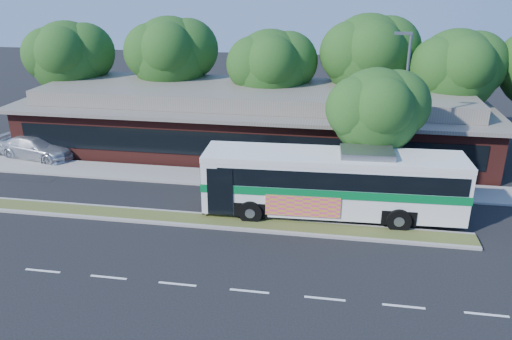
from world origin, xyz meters
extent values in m
plane|color=black|center=(0.00, 0.00, 0.00)|extent=(120.00, 120.00, 0.00)
cube|color=#505423|center=(0.00, 0.60, 0.07)|extent=(26.00, 1.10, 0.15)
cube|color=gray|center=(0.00, 6.40, 0.06)|extent=(44.00, 2.60, 0.12)
cube|color=black|center=(-18.00, 10.00, 0.01)|extent=(14.00, 12.00, 0.01)
cube|color=#501D19|center=(0.00, 13.00, 1.60)|extent=(32.00, 10.00, 3.20)
cube|color=#676257|center=(0.00, 13.00, 3.32)|extent=(33.20, 11.20, 0.24)
cube|color=#676257|center=(0.00, 13.00, 3.95)|extent=(30.00, 8.00, 1.00)
cube|color=black|center=(0.00, 7.97, 1.70)|extent=(30.00, 0.06, 1.60)
cylinder|color=slate|center=(9.60, 6.00, 4.50)|extent=(0.16, 0.16, 9.00)
cube|color=slate|center=(9.20, 6.00, 9.00)|extent=(0.90, 0.18, 0.14)
cylinder|color=black|center=(-15.00, 15.00, 1.99)|extent=(0.44, 0.44, 3.99)
sphere|color=#194015|center=(-15.00, 15.00, 5.73)|extent=(5.80, 5.80, 5.80)
sphere|color=#194015|center=(-13.70, 15.43, 6.19)|extent=(4.52, 4.52, 4.52)
cylinder|color=black|center=(-7.00, 16.00, 2.10)|extent=(0.44, 0.44, 4.20)
sphere|color=#194015|center=(-7.00, 16.00, 6.00)|extent=(6.00, 6.00, 6.00)
sphere|color=#194015|center=(-5.65, 16.45, 6.48)|extent=(4.68, 4.68, 4.68)
cylinder|color=black|center=(1.00, 15.00, 1.89)|extent=(0.44, 0.44, 3.78)
sphere|color=#194015|center=(1.00, 15.00, 5.46)|extent=(5.60, 5.60, 5.60)
sphere|color=#194015|center=(2.26, 15.42, 5.91)|extent=(4.37, 4.37, 4.37)
cylinder|color=black|center=(8.00, 16.00, 2.21)|extent=(0.44, 0.44, 4.41)
sphere|color=#194015|center=(8.00, 16.00, 6.27)|extent=(6.20, 6.20, 6.20)
sphere|color=#194015|center=(9.39, 16.46, 6.77)|extent=(4.84, 4.84, 4.84)
cylinder|color=black|center=(14.00, 15.00, 1.93)|extent=(0.44, 0.44, 3.86)
sphere|color=#194015|center=(14.00, 15.00, 5.60)|extent=(5.80, 5.80, 5.80)
sphere|color=#194015|center=(15.30, 15.43, 6.07)|extent=(4.52, 4.52, 4.52)
cube|color=silver|center=(6.00, 2.43, 1.89)|extent=(13.25, 3.31, 3.03)
cube|color=black|center=(6.33, 2.44, 2.49)|extent=(12.20, 3.33, 0.91)
cube|color=silver|center=(6.00, 2.43, 3.27)|extent=(13.28, 3.34, 0.28)
cube|color=#04682D|center=(6.00, 2.43, 1.79)|extent=(13.32, 3.38, 0.42)
cube|color=black|center=(-0.59, 2.16, 2.25)|extent=(0.16, 2.46, 1.88)
cube|color=black|center=(12.59, 2.69, 2.60)|extent=(0.16, 2.29, 1.21)
cube|color=#DB406D|center=(4.63, 0.93, 1.10)|extent=(3.73, 0.20, 1.10)
cube|color=slate|center=(7.64, 2.49, 3.55)|extent=(2.70, 1.86, 0.33)
cylinder|color=black|center=(2.00, 0.89, 0.60)|extent=(1.22, 0.44, 1.21)
cylinder|color=black|center=(1.89, 3.64, 0.60)|extent=(1.22, 0.44, 1.21)
cylinder|color=black|center=(9.34, 1.18, 0.60)|extent=(1.22, 0.44, 1.21)
cylinder|color=black|center=(9.23, 3.93, 0.60)|extent=(1.22, 0.44, 1.21)
imported|color=silver|center=(-14.19, 8.00, 0.79)|extent=(5.80, 3.30, 1.58)
cylinder|color=black|center=(8.07, 5.30, 1.75)|extent=(0.44, 0.44, 3.51)
sphere|color=#194015|center=(8.07, 5.30, 4.93)|extent=(4.76, 4.76, 4.76)
sphere|color=#194015|center=(9.14, 5.66, 5.32)|extent=(3.72, 3.72, 3.72)
camera|label=1|loc=(6.03, -21.56, 11.80)|focal=35.00mm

